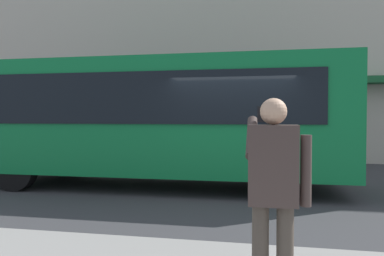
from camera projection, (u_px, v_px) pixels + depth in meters
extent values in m
plane|color=#38383A|center=(234.00, 195.00, 8.08)|extent=(60.00, 60.00, 0.00)
cube|color=beige|center=(248.00, 7.00, 14.58)|extent=(28.00, 0.80, 12.00)
cube|color=#19592D|center=(345.00, 81.00, 13.41)|extent=(4.40, 1.10, 0.24)
cube|color=#0F7238|center=(155.00, 117.00, 9.05)|extent=(9.00, 2.50, 2.60)
cube|color=black|center=(137.00, 98.00, 7.80)|extent=(7.60, 0.06, 1.10)
cylinder|color=black|center=(66.00, 159.00, 10.74)|extent=(1.00, 0.28, 1.00)
cylinder|color=black|center=(16.00, 169.00, 8.58)|extent=(1.00, 0.28, 1.00)
cylinder|color=black|center=(279.00, 164.00, 9.60)|extent=(1.00, 0.28, 1.00)
cylinder|color=black|center=(283.00, 177.00, 7.44)|extent=(1.00, 0.28, 1.00)
cylinder|color=#4C4238|center=(285.00, 255.00, 3.07)|extent=(0.14, 0.14, 0.82)
cylinder|color=#4C4238|center=(260.00, 253.00, 3.11)|extent=(0.14, 0.14, 0.82)
cube|color=#473833|center=(273.00, 165.00, 3.07)|extent=(0.40, 0.24, 0.66)
sphere|color=#D8A884|center=(273.00, 111.00, 3.06)|extent=(0.22, 0.22, 0.22)
cylinder|color=#473833|center=(306.00, 171.00, 3.02)|extent=(0.09, 0.09, 0.58)
cylinder|color=#473833|center=(252.00, 137.00, 3.25)|extent=(0.09, 0.48, 0.37)
cube|color=black|center=(261.00, 114.00, 3.37)|extent=(0.07, 0.01, 0.14)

